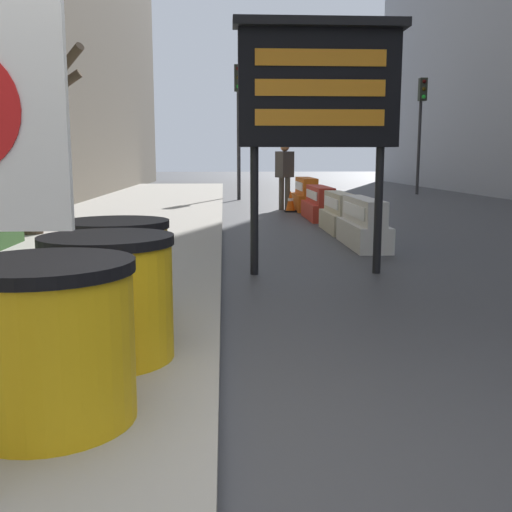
{
  "coord_description": "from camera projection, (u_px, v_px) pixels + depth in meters",
  "views": [
    {
      "loc": [
        0.04,
        -2.38,
        1.41
      ],
      "look_at": [
        0.39,
        4.2,
        0.33
      ],
      "focal_mm": 42.0,
      "sensor_mm": 36.0,
      "label": 1
    }
  ],
  "objects": [
    {
      "name": "traffic_light_near_curb",
      "position": [
        239.0,
        104.0,
        19.75
      ],
      "size": [
        0.28,
        0.45,
        4.41
      ],
      "color": "#2D2D30",
      "rests_on": "ground_plane"
    },
    {
      "name": "bare_tree",
      "position": [
        32.0,
        129.0,
        10.06
      ],
      "size": [
        1.68,
        1.26,
        4.07
      ],
      "color": "#4C3D2D",
      "rests_on": "sidewalk_left"
    },
    {
      "name": "jersey_barrier_red_striped",
      "position": [
        320.0,
        205.0,
        13.91
      ],
      "size": [
        0.62,
        2.03,
        0.76
      ],
      "color": "red",
      "rests_on": "ground_plane"
    },
    {
      "name": "barrel_drum_middle",
      "position": [
        109.0,
        297.0,
        3.8
      ],
      "size": [
        0.84,
        0.84,
        0.8
      ],
      "color": "yellow",
      "rests_on": "sidewalk_left"
    },
    {
      "name": "ground_plane",
      "position": [
        218.0,
        490.0,
        2.57
      ],
      "size": [
        120.0,
        120.0,
        0.0
      ],
      "primitive_type": "plane",
      "color": "#3F3F42"
    },
    {
      "name": "traffic_cone_near",
      "position": [
        291.0,
        202.0,
        15.76
      ],
      "size": [
        0.31,
        0.31,
        0.56
      ],
      "color": "black",
      "rests_on": "ground_plane"
    },
    {
      "name": "traffic_cone_mid",
      "position": [
        329.0,
        207.0,
        13.09
      ],
      "size": [
        0.41,
        0.41,
        0.73
      ],
      "color": "black",
      "rests_on": "ground_plane"
    },
    {
      "name": "traffic_light_far_side",
      "position": [
        421.0,
        111.0,
        22.87
      ],
      "size": [
        0.28,
        0.45,
        4.39
      ],
      "color": "#2D2D30",
      "rests_on": "ground_plane"
    },
    {
      "name": "jersey_barrier_orange_near",
      "position": [
        306.0,
        196.0,
        16.21
      ],
      "size": [
        0.64,
        1.81,
        0.88
      ],
      "color": "orange",
      "rests_on": "ground_plane"
    },
    {
      "name": "jersey_barrier_cream",
      "position": [
        339.0,
        215.0,
        11.55
      ],
      "size": [
        0.53,
        1.72,
        0.75
      ],
      "color": "beige",
      "rests_on": "ground_plane"
    },
    {
      "name": "pedestrian_worker",
      "position": [
        285.0,
        170.0,
        16.34
      ],
      "size": [
        0.54,
        0.54,
        1.83
      ],
      "rotation": [
        0.0,
        0.0,
        3.92
      ],
      "color": "#514C42",
      "rests_on": "ground_plane"
    },
    {
      "name": "barrel_drum_foreground",
      "position": [
        49.0,
        341.0,
        2.89
      ],
      "size": [
        0.84,
        0.84,
        0.8
      ],
      "color": "yellow",
      "rests_on": "sidewalk_left"
    },
    {
      "name": "jersey_barrier_white",
      "position": [
        363.0,
        225.0,
        9.59
      ],
      "size": [
        0.51,
        1.87,
        0.78
      ],
      "color": "silver",
      "rests_on": "ground_plane"
    },
    {
      "name": "barrel_drum_back",
      "position": [
        116.0,
        271.0,
        4.7
      ],
      "size": [
        0.84,
        0.84,
        0.8
      ],
      "color": "yellow",
      "rests_on": "sidewalk_left"
    },
    {
      "name": "message_board",
      "position": [
        319.0,
        88.0,
        7.01
      ],
      "size": [
        2.01,
        0.36,
        2.98
      ],
      "color": "black",
      "rests_on": "ground_plane"
    }
  ]
}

